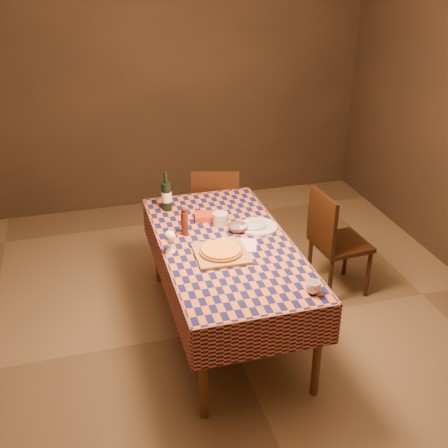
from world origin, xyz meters
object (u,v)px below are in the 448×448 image
(chair_right, at_px, (333,238))
(bowl, at_px, (238,228))
(chair_far, at_px, (215,208))
(wine_bottle, at_px, (167,196))
(cutting_board, at_px, (221,254))
(dining_table, at_px, (226,252))
(pizza, at_px, (221,250))
(white_plate, at_px, (258,227))

(chair_right, bearing_deg, bowl, -172.19)
(bowl, xyz_separation_m, chair_far, (0.07, 0.92, -0.27))
(wine_bottle, bearing_deg, cutting_board, -74.60)
(dining_table, distance_m, pizza, 0.21)
(pizza, bearing_deg, chair_far, 76.91)
(chair_far, relative_size, chair_right, 1.00)
(cutting_board, distance_m, wine_bottle, 0.86)
(cutting_board, xyz_separation_m, chair_right, (1.08, 0.43, -0.26))
(wine_bottle, distance_m, chair_right, 1.41)
(wine_bottle, distance_m, chair_far, 0.76)
(cutting_board, height_order, pizza, pizza)
(pizza, height_order, wine_bottle, wine_bottle)
(dining_table, xyz_separation_m, chair_far, (0.21, 1.08, -0.17))
(white_plate, distance_m, chair_right, 0.75)
(dining_table, height_order, pizza, pizza)
(cutting_board, distance_m, white_plate, 0.50)
(chair_far, bearing_deg, pizza, -103.09)
(cutting_board, height_order, bowl, bowl)
(pizza, bearing_deg, chair_right, 21.79)
(wine_bottle, height_order, chair_far, wine_bottle)
(dining_table, bearing_deg, pizza, -116.94)
(chair_far, bearing_deg, white_plate, -84.05)
(cutting_board, bearing_deg, chair_far, 76.91)
(dining_table, relative_size, wine_bottle, 5.63)
(dining_table, bearing_deg, wine_bottle, 114.60)
(white_plate, bearing_deg, pizza, -140.09)
(cutting_board, bearing_deg, bowl, 55.30)
(dining_table, xyz_separation_m, pizza, (-0.08, -0.16, 0.11))
(dining_table, xyz_separation_m, cutting_board, (-0.08, -0.16, 0.09))
(pizza, distance_m, chair_far, 1.30)
(cutting_board, distance_m, chair_far, 1.29)
(bowl, height_order, wine_bottle, wine_bottle)
(dining_table, distance_m, wine_bottle, 0.76)
(pizza, distance_m, wine_bottle, 0.86)
(cutting_board, distance_m, bowl, 0.38)
(bowl, bearing_deg, dining_table, -131.14)
(bowl, bearing_deg, wine_bottle, 131.06)
(bowl, bearing_deg, pizza, -124.70)
(dining_table, height_order, white_plate, white_plate)
(cutting_board, xyz_separation_m, chair_far, (0.29, 1.23, -0.26))
(white_plate, relative_size, chair_right, 0.31)
(wine_bottle, xyz_separation_m, chair_far, (0.51, 0.41, -0.37))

